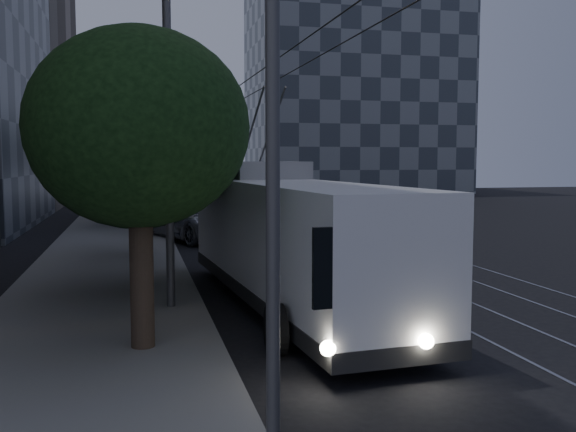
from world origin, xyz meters
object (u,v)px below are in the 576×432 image
Objects in this scene: car_white_d at (167,200)px; streetlamp_far at (164,119)px; trolleybus at (289,240)px; car_white_a at (187,216)px; streetlamp_near at (185,55)px; car_white_b at (202,211)px; pickup_silver at (198,220)px; car_white_c at (174,205)px.

car_white_d is 0.39× the size of streetlamp_far.
trolleybus is 3.07× the size of car_white_d.
car_white_a is 20.49m from streetlamp_near.
car_white_b is at bearing -54.51° from streetlamp_far.
car_white_a is at bearing 66.57° from pickup_silver.
trolleybus is 2.74× the size of car_white_c.
car_white_c is 0.44× the size of streetlamp_near.
streetlamp_near reaches higher than car_white_d.
streetlamp_near is at bearing -70.31° from car_white_c.
car_white_b is 1.14× the size of car_white_c.
trolleybus is at bearing -110.09° from pickup_silver.
car_white_d is 10.51m from streetlamp_far.
streetlamp_far is at bearing 71.91° from pickup_silver.
pickup_silver is 14.92m from streetlamp_near.
streetlamp_near reaches higher than car_white_a.
car_white_b is at bearing 85.41° from trolleybus.
trolleybus is at bearing -64.93° from car_white_c.
car_white_c is 26.96m from streetlamp_near.
car_white_b is 5.57m from car_white_c.
streetlamp_far is at bearing 90.02° from trolleybus.
streetlamp_far is (-0.94, 3.96, 5.44)m from car_white_a.
car_white_b is 11.77m from car_white_d.
car_white_d is at bearing 87.92° from trolleybus.
streetlamp_far is at bearing -80.25° from car_white_c.
pickup_silver is at bearing -99.75° from car_white_b.
car_white_a is 6.72m from car_white_c.
pickup_silver is at bearing -84.27° from streetlamp_far.
pickup_silver is 1.67× the size of car_white_d.
pickup_silver is 0.66× the size of streetlamp_far.
car_white_a is 0.92× the size of car_white_d.
car_white_a is 0.72× the size of car_white_b.
streetlamp_far is (-0.98, 9.74, 5.14)m from pickup_silver.
car_white_d is at bearing 86.92° from streetlamp_far.
car_white_d is (-0.49, 18.75, -0.24)m from pickup_silver.
trolleybus is 3.33× the size of car_white_a.
car_white_a is at bearing 88.22° from trolleybus.
streetlamp_far reaches higher than car_white_a.
streetlamp_near is at bearing 174.71° from trolleybus.
car_white_c is (-0.36, 12.49, -0.19)m from pickup_silver.
streetlamp_far is (0.60, 23.65, -0.03)m from streetlamp_near.
streetlamp_near reaches higher than streetlamp_far.
trolleybus is at bearing -110.31° from car_white_d.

